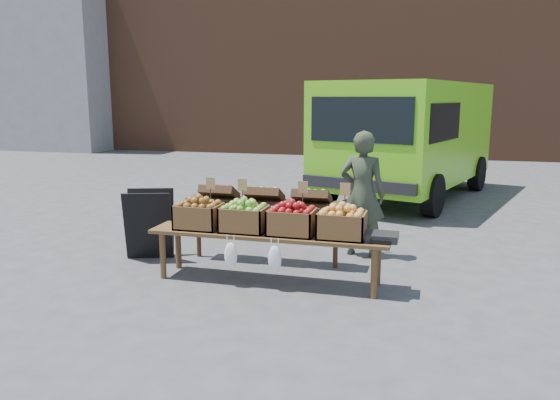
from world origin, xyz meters
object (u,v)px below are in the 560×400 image
(chalkboard_sign, at_px, (149,224))
(crate_green_apples, at_px, (342,225))
(back_table, at_px, (265,222))
(delivery_van, at_px, (409,141))
(vendor, at_px, (362,194))
(crate_russet_pears, at_px, (244,219))
(crate_golden_apples, at_px, (199,216))
(weighing_scale, at_px, (382,237))
(crate_red_apples, at_px, (292,222))
(display_bench, at_px, (268,257))

(chalkboard_sign, bearing_deg, crate_green_apples, -29.87)
(back_table, bearing_deg, delivery_van, 73.57)
(vendor, relative_size, crate_green_apples, 3.28)
(crate_russet_pears, height_order, crate_green_apples, same)
(crate_golden_apples, height_order, weighing_scale, crate_golden_apples)
(back_table, distance_m, crate_red_apples, 0.92)
(crate_red_apples, bearing_deg, crate_green_apples, 0.00)
(back_table, xyz_separation_m, crate_red_apples, (0.54, -0.72, 0.19))
(delivery_van, xyz_separation_m, weighing_scale, (-0.01, -5.88, -0.56))
(crate_golden_apples, bearing_deg, chalkboard_sign, 151.77)
(vendor, xyz_separation_m, crate_golden_apples, (-1.70, -1.35, -0.11))
(crate_russet_pears, bearing_deg, crate_red_apples, 0.00)
(back_table, xyz_separation_m, weighing_scale, (1.51, -0.72, 0.09))
(display_bench, distance_m, crate_red_apples, 0.51)
(crate_golden_apples, bearing_deg, vendor, 38.48)
(delivery_van, relative_size, crate_golden_apples, 10.41)
(vendor, xyz_separation_m, chalkboard_sign, (-2.61, -0.86, -0.37))
(vendor, height_order, display_bench, vendor)
(chalkboard_sign, xyz_separation_m, crate_russet_pears, (1.47, -0.49, 0.26))
(crate_green_apples, bearing_deg, back_table, 146.44)
(crate_golden_apples, xyz_separation_m, crate_russet_pears, (0.55, 0.00, 0.00))
(chalkboard_sign, relative_size, crate_red_apples, 1.80)
(display_bench, height_order, crate_golden_apples, crate_golden_apples)
(delivery_van, xyz_separation_m, crate_russet_pears, (-1.54, -5.88, -0.46))
(chalkboard_sign, distance_m, crate_russet_pears, 1.57)
(chalkboard_sign, height_order, crate_golden_apples, chalkboard_sign)
(weighing_scale, bearing_deg, crate_red_apples, 180.00)
(delivery_van, bearing_deg, crate_green_apples, -77.27)
(back_table, distance_m, crate_russet_pears, 0.74)
(back_table, bearing_deg, crate_russet_pears, -91.18)
(delivery_van, xyz_separation_m, display_bench, (-1.26, -5.88, -0.88))
(vendor, distance_m, back_table, 1.33)
(chalkboard_sign, distance_m, display_bench, 1.82)
(back_table, xyz_separation_m, crate_russet_pears, (-0.01, -0.72, 0.19))
(crate_russet_pears, bearing_deg, delivery_van, 75.36)
(display_bench, distance_m, crate_russet_pears, 0.51)
(crate_golden_apples, relative_size, weighing_scale, 1.47)
(back_table, height_order, crate_golden_apples, back_table)
(display_bench, xyz_separation_m, crate_green_apples, (0.82, 0.00, 0.42))
(crate_russet_pears, bearing_deg, weighing_scale, 0.00)
(back_table, bearing_deg, display_bench, -70.13)
(chalkboard_sign, height_order, display_bench, chalkboard_sign)
(crate_green_apples, height_order, weighing_scale, crate_green_apples)
(vendor, bearing_deg, back_table, 36.55)
(display_bench, xyz_separation_m, crate_russet_pears, (-0.28, 0.00, 0.42))
(crate_green_apples, bearing_deg, crate_russet_pears, 180.00)
(display_bench, distance_m, weighing_scale, 1.29)
(display_bench, bearing_deg, vendor, 57.10)
(crate_red_apples, distance_m, crate_green_apples, 0.55)
(weighing_scale, bearing_deg, display_bench, 180.00)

